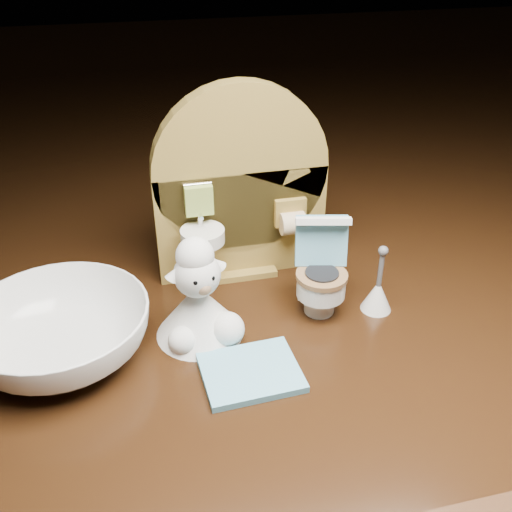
% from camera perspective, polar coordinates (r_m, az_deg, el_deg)
% --- Properties ---
extents(backdrop_panel, '(0.13, 0.05, 0.15)m').
position_cam_1_polar(backdrop_panel, '(0.43, -1.61, 6.06)').
color(backdrop_panel, olive).
rests_on(backdrop_panel, ground).
extents(toy_toilet, '(0.04, 0.05, 0.07)m').
position_cam_1_polar(toy_toilet, '(0.41, 6.43, -1.93)').
color(toy_toilet, white).
rests_on(toy_toilet, ground).
extents(bath_mat, '(0.06, 0.05, 0.00)m').
position_cam_1_polar(bath_mat, '(0.36, -0.54, -11.54)').
color(bath_mat, '#67AFCA').
rests_on(bath_mat, ground).
extents(toilet_brush, '(0.02, 0.02, 0.05)m').
position_cam_1_polar(toilet_brush, '(0.42, 12.06, -3.65)').
color(toilet_brush, white).
rests_on(toilet_brush, ground).
extents(plush_lamb, '(0.06, 0.06, 0.08)m').
position_cam_1_polar(plush_lamb, '(0.38, -5.69, -4.71)').
color(plush_lamb, white).
rests_on(plush_lamb, ground).
extents(ceramic_bowl, '(0.14, 0.14, 0.04)m').
position_cam_1_polar(ceramic_bowl, '(0.39, -18.97, -7.32)').
color(ceramic_bowl, white).
rests_on(ceramic_bowl, ground).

